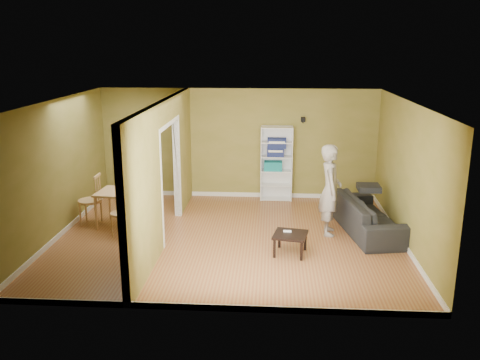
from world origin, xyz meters
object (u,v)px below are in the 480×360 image
Objects in this scene: person at (331,182)px; bookshelf at (276,163)px; coffee_table at (290,237)px; dining_table at (127,195)px; chair_left at (90,199)px; chair_near at (122,212)px; chair_far at (136,195)px; sofa at (368,210)px.

person reaches higher than bookshelf.
dining_table is (-3.25, 1.23, 0.33)m from coffee_table.
chair_near is (0.84, -0.61, -0.05)m from chair_left.
chair_far reaches higher than dining_table.
bookshelf is at bearing 31.27° from sofa.
coffee_table is 3.67m from chair_far.
bookshelf reaches higher than sofa.
chair_far is at bearing 81.37° from person.
coffee_table is at bearing 145.92° from chair_far.
chair_near is at bearing 85.15° from chair_far.
sofa is 1.00m from person.
coffee_table is 0.59× the size of chair_near.
dining_table is at bearing 89.02° from person.
bookshelf is 3.95m from chair_near.
bookshelf is 3.11× the size of coffee_table.
chair_far is at bearing 101.83° from chair_near.
sofa is 2.19× the size of chair_left.
person is 1.19× the size of bookshelf.
person reaches higher than chair_near.
chair_far is (-2.97, -1.51, -0.39)m from bookshelf.
person reaches higher than coffee_table.
chair_near is (-2.96, -2.59, -0.40)m from bookshelf.
chair_left is 1.08× the size of chair_far.
chair_left is (-0.80, 0.07, -0.12)m from dining_table.
sofa is 2.36× the size of chair_far.
coffee_table is (0.24, -3.27, -0.56)m from bookshelf.
dining_table is (-4.80, 0.00, 0.21)m from sofa.
chair_far reaches higher than chair_near.
bookshelf is 1.67× the size of chair_left.
chair_left is at bearing 24.12° from chair_far.
sofa is at bearing -0.05° from dining_table.
bookshelf reaches higher than dining_table.
bookshelf is at bearing 52.52° from chair_near.
dining_table is at bearing 84.92° from chair_left.
person is at bearing 16.65° from chair_near.
dining_table is 0.81m from chair_left.
coffee_table is at bearing 118.15° from sofa.
dining_table is at bearing -145.75° from bookshelf.
chair_far is (0.83, 0.47, -0.04)m from chair_left.
chair_left is (-3.80, -1.98, -0.35)m from bookshelf.
sofa is 4.80m from chair_far.
person is 2.14× the size of chair_far.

